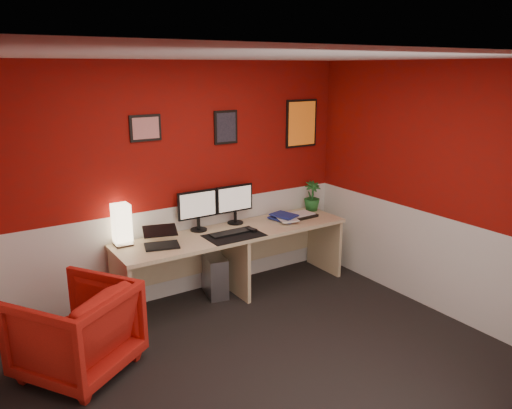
% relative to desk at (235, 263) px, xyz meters
% --- Properties ---
extents(ground, '(4.00, 3.50, 0.01)m').
position_rel_desk_xyz_m(ground, '(-0.46, -1.41, -0.36)').
color(ground, black).
rests_on(ground, ground).
extents(ceiling, '(4.00, 3.50, 0.01)m').
position_rel_desk_xyz_m(ceiling, '(-0.46, -1.41, 2.13)').
color(ceiling, white).
rests_on(ceiling, ground).
extents(wall_back, '(4.00, 0.01, 2.50)m').
position_rel_desk_xyz_m(wall_back, '(-0.46, 0.34, 0.89)').
color(wall_back, '#8D0C06').
rests_on(wall_back, ground).
extents(wall_front, '(4.00, 0.01, 2.50)m').
position_rel_desk_xyz_m(wall_front, '(-0.46, -3.16, 0.89)').
color(wall_front, '#8D0C06').
rests_on(wall_front, ground).
extents(wall_right, '(0.01, 3.50, 2.50)m').
position_rel_desk_xyz_m(wall_right, '(1.54, -1.41, 0.89)').
color(wall_right, '#8D0C06').
rests_on(wall_right, ground).
extents(wainscot_back, '(4.00, 0.01, 1.00)m').
position_rel_desk_xyz_m(wainscot_back, '(-0.46, 0.34, 0.14)').
color(wainscot_back, silver).
rests_on(wainscot_back, ground).
extents(wainscot_left, '(0.01, 3.50, 1.00)m').
position_rel_desk_xyz_m(wainscot_left, '(-2.45, -1.41, 0.14)').
color(wainscot_left, silver).
rests_on(wainscot_left, ground).
extents(wainscot_right, '(0.01, 3.50, 1.00)m').
position_rel_desk_xyz_m(wainscot_right, '(1.54, -1.41, 0.14)').
color(wainscot_right, silver).
rests_on(wainscot_right, ground).
extents(desk, '(2.60, 0.65, 0.73)m').
position_rel_desk_xyz_m(desk, '(0.00, 0.00, 0.00)').
color(desk, tan).
rests_on(desk, ground).
extents(shoji_lamp, '(0.16, 0.16, 0.40)m').
position_rel_desk_xyz_m(shoji_lamp, '(-1.15, 0.22, 0.56)').
color(shoji_lamp, '#FFE5B2').
rests_on(shoji_lamp, desk).
extents(laptop, '(0.38, 0.31, 0.22)m').
position_rel_desk_xyz_m(laptop, '(-0.84, -0.03, 0.47)').
color(laptop, black).
rests_on(laptop, desk).
extents(monitor_left, '(0.45, 0.06, 0.58)m').
position_rel_desk_xyz_m(monitor_left, '(-0.31, 0.23, 0.66)').
color(monitor_left, black).
rests_on(monitor_left, desk).
extents(monitor_right, '(0.45, 0.06, 0.58)m').
position_rel_desk_xyz_m(monitor_right, '(0.15, 0.23, 0.66)').
color(monitor_right, black).
rests_on(monitor_right, desk).
extents(desk_mat, '(0.60, 0.38, 0.01)m').
position_rel_desk_xyz_m(desk_mat, '(-0.08, -0.13, 0.37)').
color(desk_mat, black).
rests_on(desk_mat, desk).
extents(keyboard, '(0.42, 0.14, 0.02)m').
position_rel_desk_xyz_m(keyboard, '(-0.10, -0.06, 0.38)').
color(keyboard, black).
rests_on(keyboard, desk_mat).
extents(mouse, '(0.08, 0.11, 0.03)m').
position_rel_desk_xyz_m(mouse, '(0.14, -0.13, 0.39)').
color(mouse, black).
rests_on(mouse, desk_mat).
extents(book_bottom, '(0.30, 0.36, 0.03)m').
position_rel_desk_xyz_m(book_bottom, '(0.57, 0.01, 0.38)').
color(book_bottom, navy).
rests_on(book_bottom, desk).
extents(book_middle, '(0.27, 0.32, 0.02)m').
position_rel_desk_xyz_m(book_middle, '(0.57, -0.02, 0.40)').
color(book_middle, silver).
rests_on(book_middle, book_bottom).
extents(book_top, '(0.27, 0.33, 0.03)m').
position_rel_desk_xyz_m(book_top, '(0.56, -0.01, 0.43)').
color(book_top, navy).
rests_on(book_top, book_middle).
extents(zen_tray, '(0.36, 0.27, 0.03)m').
position_rel_desk_xyz_m(zen_tray, '(0.92, 0.03, 0.38)').
color(zen_tray, black).
rests_on(zen_tray, desk).
extents(potted_plant, '(0.24, 0.24, 0.36)m').
position_rel_desk_xyz_m(potted_plant, '(1.21, 0.18, 0.54)').
color(potted_plant, '#19591E').
rests_on(potted_plant, desk).
extents(pc_tower, '(0.29, 0.48, 0.45)m').
position_rel_desk_xyz_m(pc_tower, '(-0.19, 0.13, -0.14)').
color(pc_tower, '#99999E').
rests_on(pc_tower, ground).
extents(armchair, '(1.12, 1.13, 0.75)m').
position_rel_desk_xyz_m(armchair, '(-1.83, -0.56, 0.01)').
color(armchair, red).
rests_on(armchair, ground).
extents(art_left, '(0.32, 0.02, 0.26)m').
position_rel_desk_xyz_m(art_left, '(-0.81, 0.33, 1.49)').
color(art_left, red).
rests_on(art_left, wall_back).
extents(art_center, '(0.28, 0.02, 0.36)m').
position_rel_desk_xyz_m(art_center, '(0.10, 0.33, 1.44)').
color(art_center, black).
rests_on(art_center, wall_back).
extents(art_right, '(0.44, 0.02, 0.56)m').
position_rel_desk_xyz_m(art_right, '(1.13, 0.33, 1.42)').
color(art_right, orange).
rests_on(art_right, wall_back).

